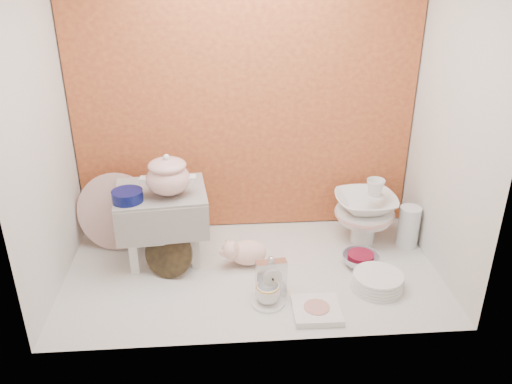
% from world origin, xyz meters
% --- Properties ---
extents(ground, '(1.80, 1.80, 0.00)m').
position_xyz_m(ground, '(0.00, 0.00, 0.00)').
color(ground, silver).
rests_on(ground, ground).
extents(niche_shell, '(1.86, 1.03, 1.53)m').
position_xyz_m(niche_shell, '(0.00, 0.18, 0.93)').
color(niche_shell, '#C86A32').
rests_on(niche_shell, ground).
extents(step_stool, '(0.47, 0.41, 0.37)m').
position_xyz_m(step_stool, '(-0.43, 0.17, 0.19)').
color(step_stool, silver).
rests_on(step_stool, ground).
extents(soup_tureen, '(0.30, 0.30, 0.21)m').
position_xyz_m(soup_tureen, '(-0.39, 0.12, 0.48)').
color(soup_tureen, white).
rests_on(soup_tureen, step_stool).
extents(cobalt_bowl, '(0.15, 0.15, 0.05)m').
position_xyz_m(cobalt_bowl, '(-0.57, 0.06, 0.40)').
color(cobalt_bowl, '#0A104B').
rests_on(cobalt_bowl, step_stool).
extents(floral_platter, '(0.42, 0.18, 0.39)m').
position_xyz_m(floral_platter, '(-0.69, 0.31, 0.20)').
color(floral_platter, white).
rests_on(floral_platter, ground).
extents(blue_white_vase, '(0.29, 0.29, 0.24)m').
position_xyz_m(blue_white_vase, '(-0.57, 0.37, 0.12)').
color(blue_white_vase, silver).
rests_on(blue_white_vase, ground).
extents(lacquer_tray, '(0.26, 0.18, 0.23)m').
position_xyz_m(lacquer_tray, '(-0.40, 0.01, 0.11)').
color(lacquer_tray, black).
rests_on(lacquer_tray, ground).
extents(mantel_clock, '(0.14, 0.06, 0.20)m').
position_xyz_m(mantel_clock, '(0.07, -0.20, 0.10)').
color(mantel_clock, silver).
rests_on(mantel_clock, ground).
extents(plush_pig, '(0.26, 0.20, 0.14)m').
position_xyz_m(plush_pig, '(-0.02, 0.07, 0.07)').
color(plush_pig, beige).
rests_on(plush_pig, ground).
extents(teacup_saucer, '(0.20, 0.20, 0.01)m').
position_xyz_m(teacup_saucer, '(0.05, -0.26, 0.01)').
color(teacup_saucer, white).
rests_on(teacup_saucer, ground).
extents(gold_rim_teacup, '(0.14, 0.14, 0.09)m').
position_xyz_m(gold_rim_teacup, '(0.05, -0.26, 0.05)').
color(gold_rim_teacup, white).
rests_on(gold_rim_teacup, teacup_saucer).
extents(lattice_dish, '(0.21, 0.21, 0.03)m').
position_xyz_m(lattice_dish, '(0.26, -0.34, 0.01)').
color(lattice_dish, white).
rests_on(lattice_dish, ground).
extents(dinner_plate_stack, '(0.31, 0.31, 0.07)m').
position_xyz_m(dinner_plate_stack, '(0.57, -0.18, 0.04)').
color(dinner_plate_stack, white).
rests_on(dinner_plate_stack, ground).
extents(crystal_bowl, '(0.20, 0.20, 0.06)m').
position_xyz_m(crystal_bowl, '(0.54, 0.02, 0.03)').
color(crystal_bowl, silver).
rests_on(crystal_bowl, ground).
extents(clear_glass_vase, '(0.12, 0.12, 0.22)m').
position_xyz_m(clear_glass_vase, '(0.83, 0.19, 0.11)').
color(clear_glass_vase, silver).
rests_on(clear_glass_vase, ground).
extents(porcelain_tower, '(0.34, 0.34, 0.36)m').
position_xyz_m(porcelain_tower, '(0.61, 0.25, 0.18)').
color(porcelain_tower, white).
rests_on(porcelain_tower, ground).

